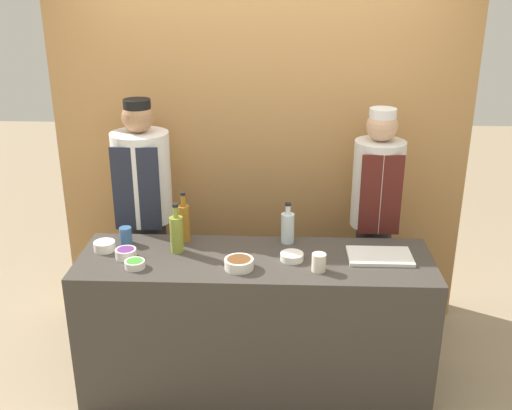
% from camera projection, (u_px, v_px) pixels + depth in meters
% --- Properties ---
extents(ground_plane, '(14.00, 14.00, 0.00)m').
position_uv_depth(ground_plane, '(255.00, 384.00, 3.76)').
color(ground_plane, tan).
extents(cabinet_wall, '(2.84, 0.18, 2.40)m').
position_uv_depth(cabinet_wall, '(261.00, 157.00, 4.24)').
color(cabinet_wall, '#B7844C').
rests_on(cabinet_wall, ground_plane).
extents(counter, '(2.05, 0.62, 0.88)m').
position_uv_depth(counter, '(255.00, 324.00, 3.60)').
color(counter, '#3D3833').
rests_on(counter, ground_plane).
extents(sauce_bowl_green, '(0.11, 0.11, 0.04)m').
position_uv_depth(sauce_bowl_green, '(135.00, 264.00, 3.32)').
color(sauce_bowl_green, white).
rests_on(sauce_bowl_green, counter).
extents(sauce_bowl_red, '(0.13, 0.13, 0.04)m').
position_uv_depth(sauce_bowl_red, '(292.00, 256.00, 3.41)').
color(sauce_bowl_red, white).
rests_on(sauce_bowl_red, counter).
extents(sauce_bowl_brown, '(0.16, 0.16, 0.06)m').
position_uv_depth(sauce_bowl_brown, '(239.00, 263.00, 3.31)').
color(sauce_bowl_brown, white).
rests_on(sauce_bowl_brown, counter).
extents(sauce_bowl_purple, '(0.12, 0.12, 0.05)m').
position_uv_depth(sauce_bowl_purple, '(126.00, 253.00, 3.44)').
color(sauce_bowl_purple, white).
rests_on(sauce_bowl_purple, counter).
extents(sauce_bowl_white, '(0.13, 0.13, 0.05)m').
position_uv_depth(sauce_bowl_white, '(105.00, 246.00, 3.53)').
color(sauce_bowl_white, white).
rests_on(sauce_bowl_white, counter).
extents(cutting_board, '(0.37, 0.24, 0.02)m').
position_uv_depth(cutting_board, '(380.00, 256.00, 3.44)').
color(cutting_board, white).
rests_on(cutting_board, counter).
extents(bottle_amber, '(0.07, 0.07, 0.32)m').
position_uv_depth(bottle_amber, '(184.00, 222.00, 3.62)').
color(bottle_amber, '#9E661E').
rests_on(bottle_amber, counter).
extents(bottle_clear, '(0.08, 0.08, 0.26)m').
position_uv_depth(bottle_clear, '(288.00, 227.00, 3.61)').
color(bottle_clear, silver).
rests_on(bottle_clear, counter).
extents(bottle_oil, '(0.08, 0.08, 0.30)m').
position_uv_depth(bottle_oil, '(177.00, 233.00, 3.48)').
color(bottle_oil, olive).
rests_on(bottle_oil, counter).
extents(cup_cream, '(0.08, 0.08, 0.10)m').
position_uv_depth(cup_cream, '(319.00, 262.00, 3.28)').
color(cup_cream, silver).
rests_on(cup_cream, counter).
extents(cup_blue, '(0.07, 0.07, 0.10)m').
position_uv_depth(cup_blue, '(126.00, 235.00, 3.62)').
color(cup_blue, '#386093').
rests_on(cup_blue, counter).
extents(chef_left, '(0.38, 0.38, 1.68)m').
position_uv_depth(chef_left, '(145.00, 214.00, 4.02)').
color(chef_left, '#28282D').
rests_on(chef_left, ground_plane).
extents(chef_right, '(0.33, 0.33, 1.63)m').
position_uv_depth(chef_right, '(375.00, 219.00, 3.96)').
color(chef_right, '#28282D').
rests_on(chef_right, ground_plane).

